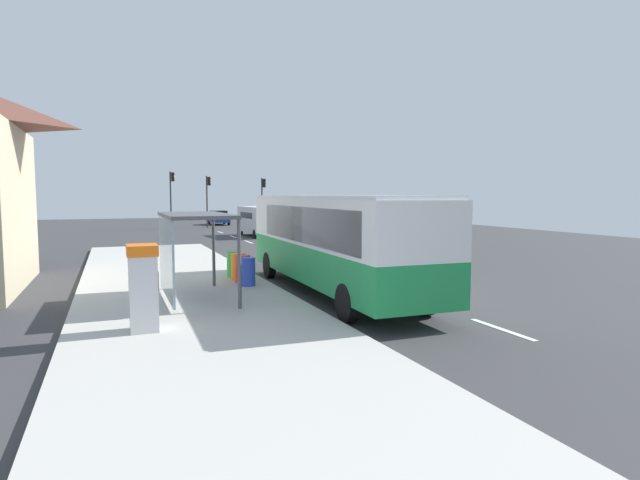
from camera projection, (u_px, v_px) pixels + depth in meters
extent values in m
cube|color=#38383A|center=(265.00, 250.00, 31.00)|extent=(56.00, 92.00, 0.04)
cube|color=beige|center=(178.00, 289.00, 17.53)|extent=(6.20, 30.00, 0.18)
cube|color=silver|center=(502.00, 329.00, 12.57)|extent=(0.16, 2.20, 0.01)
cube|color=silver|center=(397.00, 293.00, 17.20)|extent=(0.16, 2.20, 0.01)
cube|color=silver|center=(336.00, 272.00, 21.83)|extent=(0.16, 2.20, 0.01)
cube|color=silver|center=(297.00, 259.00, 26.46)|extent=(0.16, 2.20, 0.01)
cube|color=silver|center=(269.00, 249.00, 31.09)|extent=(0.16, 2.20, 0.01)
cube|color=silver|center=(249.00, 242.00, 35.72)|extent=(0.16, 2.20, 0.01)
cube|color=silver|center=(233.00, 237.00, 40.35)|extent=(0.16, 2.20, 0.01)
cube|color=silver|center=(220.00, 232.00, 44.98)|extent=(0.16, 2.20, 0.01)
cube|color=#1E8C47|center=(334.00, 261.00, 17.02)|extent=(2.74, 11.05, 1.15)
cube|color=silver|center=(334.00, 221.00, 16.91)|extent=(2.74, 11.05, 1.45)
cube|color=silver|center=(334.00, 197.00, 16.84)|extent=(2.61, 10.83, 0.12)
cube|color=black|center=(286.00, 217.00, 22.01)|extent=(2.30, 0.17, 1.22)
cube|color=black|center=(304.00, 225.00, 16.03)|extent=(0.27, 8.58, 1.10)
cylinder|color=black|center=(269.00, 265.00, 20.32)|extent=(0.30, 1.01, 1.00)
cylinder|color=black|center=(324.00, 263.00, 21.11)|extent=(0.30, 1.01, 1.00)
cylinder|color=black|center=(347.00, 303.00, 13.23)|extent=(0.30, 1.01, 1.00)
cylinder|color=black|center=(425.00, 297.00, 14.01)|extent=(0.30, 1.01, 1.00)
cube|color=silver|center=(259.00, 219.00, 40.58)|extent=(2.21, 5.28, 1.96)
cube|color=black|center=(259.00, 215.00, 40.55)|extent=(2.17, 3.20, 0.44)
cylinder|color=black|center=(278.00, 233.00, 39.21)|extent=(0.25, 0.69, 0.68)
cylinder|color=black|center=(255.00, 234.00, 38.48)|extent=(0.25, 0.69, 0.68)
cylinder|color=black|center=(262.00, 230.00, 42.85)|extent=(0.25, 0.69, 0.68)
cylinder|color=black|center=(241.00, 231.00, 42.12)|extent=(0.25, 0.69, 0.68)
cube|color=navy|center=(219.00, 219.00, 56.33)|extent=(1.98, 4.47, 0.60)
cube|color=black|center=(218.00, 213.00, 56.47)|extent=(1.68, 2.44, 0.60)
cylinder|color=black|center=(229.00, 222.00, 55.22)|extent=(0.23, 0.65, 0.64)
cylinder|color=black|center=(213.00, 223.00, 54.68)|extent=(0.23, 0.65, 0.64)
cylinder|color=black|center=(224.00, 221.00, 58.04)|extent=(0.23, 0.65, 0.64)
cylinder|color=black|center=(209.00, 221.00, 57.50)|extent=(0.23, 0.65, 0.64)
cube|color=silver|center=(143.00, 293.00, 11.73)|extent=(0.60, 0.70, 1.70)
cube|color=orange|center=(142.00, 250.00, 11.65)|extent=(0.66, 0.76, 0.24)
cube|color=black|center=(157.00, 280.00, 11.82)|extent=(0.03, 0.36, 0.44)
cylinder|color=blue|center=(247.00, 272.00, 17.57)|extent=(0.52, 0.52, 0.95)
cylinder|color=red|center=(243.00, 269.00, 18.21)|extent=(0.52, 0.52, 0.95)
cylinder|color=orange|center=(238.00, 266.00, 18.86)|extent=(0.52, 0.52, 0.95)
cylinder|color=green|center=(234.00, 264.00, 19.51)|extent=(0.52, 0.52, 0.95)
cylinder|color=#2D2D2D|center=(262.00, 203.00, 51.53)|extent=(0.14, 0.14, 4.85)
cube|color=black|center=(264.00, 183.00, 51.44)|extent=(0.24, 0.28, 0.84)
sphere|color=#360606|center=(265.00, 180.00, 51.46)|extent=(0.16, 0.16, 0.16)
sphere|color=#3C2C03|center=(265.00, 183.00, 51.49)|extent=(0.16, 0.16, 0.16)
sphere|color=green|center=(265.00, 186.00, 51.51)|extent=(0.16, 0.16, 0.16)
cylinder|color=#2D2D2D|center=(171.00, 200.00, 49.08)|extent=(0.14, 0.14, 5.38)
cube|color=black|center=(173.00, 177.00, 48.97)|extent=(0.24, 0.28, 0.84)
sphere|color=#360606|center=(174.00, 174.00, 48.99)|extent=(0.16, 0.16, 0.16)
sphere|color=#F2B20C|center=(174.00, 177.00, 49.02)|extent=(0.16, 0.16, 0.16)
sphere|color=black|center=(174.00, 180.00, 49.04)|extent=(0.16, 0.16, 0.16)
cylinder|color=#2D2D2D|center=(207.00, 202.00, 51.12)|extent=(0.14, 0.14, 5.04)
cube|color=black|center=(209.00, 181.00, 51.03)|extent=(0.24, 0.28, 0.84)
sphere|color=red|center=(210.00, 178.00, 51.05)|extent=(0.16, 0.16, 0.16)
sphere|color=#3C2C03|center=(210.00, 181.00, 51.08)|extent=(0.16, 0.16, 0.16)
sphere|color=black|center=(210.00, 184.00, 51.10)|extent=(0.16, 0.16, 0.16)
cube|color=#4C4C51|center=(195.00, 215.00, 15.29)|extent=(1.80, 4.00, 0.10)
cube|color=#8CA5B2|center=(166.00, 257.00, 15.08)|extent=(0.06, 3.80, 2.30)
cylinder|color=#4C4C51|center=(239.00, 264.00, 13.95)|extent=(0.10, 0.10, 2.44)
cylinder|color=#4C4C51|center=(214.00, 250.00, 17.47)|extent=(0.10, 0.10, 2.44)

